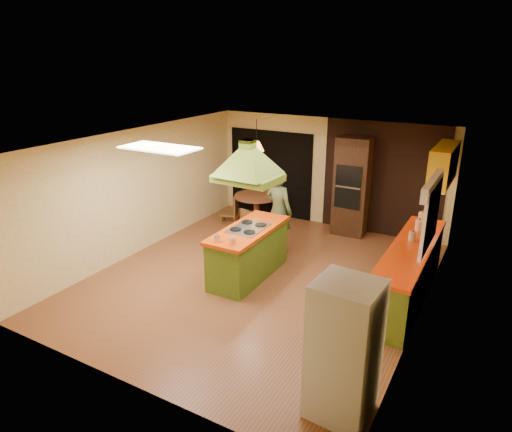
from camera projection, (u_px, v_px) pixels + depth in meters
The scene contains 21 objects.
ground at pixel (260, 278), 8.27m from camera, with size 6.50×6.50×0.00m, color brown.
room_walls at pixel (260, 213), 7.85m from camera, with size 5.50×6.50×6.50m.
ceiling_plane at pixel (261, 141), 7.43m from camera, with size 6.50×6.50×0.00m, color silver.
brick_panel at pixel (382, 180), 9.92m from camera, with size 2.64×0.03×2.50m, color #381E14.
nook_opening at pixel (270, 173), 11.26m from camera, with size 2.20×0.03×2.10m, color black.
right_counter at pixel (408, 272), 7.47m from camera, with size 0.62×3.05×0.92m.
upper_cabinets at pixel (444, 165), 8.23m from camera, with size 0.34×1.40×0.70m, color yellow.
window_right at pixel (432, 202), 6.75m from camera, with size 0.12×1.35×1.06m.
fluor_panel at pixel (160, 148), 6.96m from camera, with size 1.20×0.60×0.03m, color white.
kitchen_island at pixel (248, 252), 8.20m from camera, with size 0.76×1.87×0.95m.
range_hood at pixel (248, 155), 7.60m from camera, with size 1.10×0.82×0.80m.
man at pixel (278, 211), 9.14m from camera, with size 0.63×0.41×1.72m, color #47502A.
refrigerator at pixel (344, 351), 4.92m from camera, with size 0.67×0.64×1.64m, color white.
wall_oven at pixel (352, 186), 10.01m from camera, with size 0.75×0.63×2.18m.
dining_table at pixel (257, 204), 10.59m from camera, with size 1.02×1.02×0.77m.
chair_left at pixel (229, 208), 10.89m from camera, with size 0.38×0.38×0.70m, color brown, non-canonical shape.
chair_near at pixel (252, 223), 10.01m from camera, with size 0.36×0.36×0.67m, color brown, non-canonical shape.
pendant_lamp at pixel (257, 146), 10.13m from camera, with size 0.33×0.33×0.21m, color #FF9E3F.
canister_large at pixel (422, 219), 8.21m from camera, with size 0.16×0.16×0.23m, color #F1E4C2.
canister_medium at pixel (419, 225), 7.97m from camera, with size 0.13×0.13×0.18m, color #FCECCA.
canister_small at pixel (412, 236), 7.52m from camera, with size 0.12×0.12×0.16m, color beige.
Camera 1 is at (3.58, -6.49, 3.85)m, focal length 32.00 mm.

